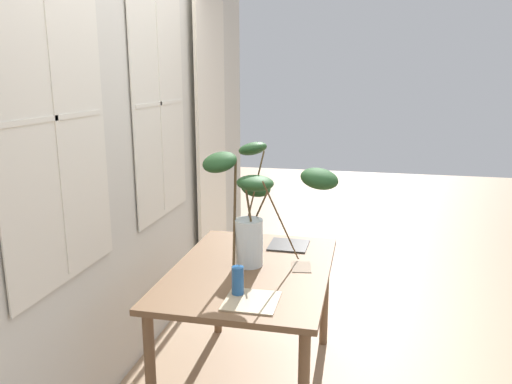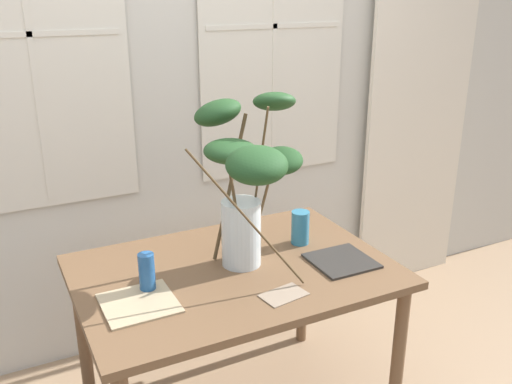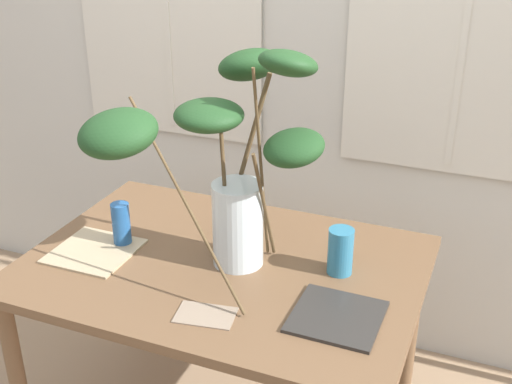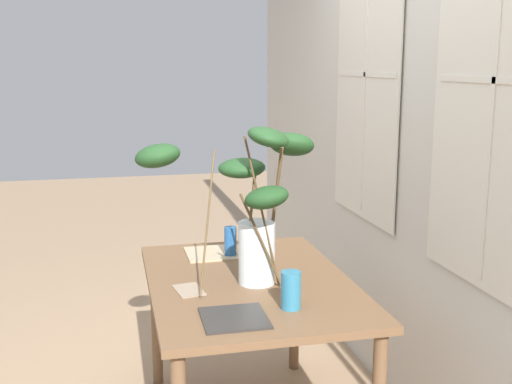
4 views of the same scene
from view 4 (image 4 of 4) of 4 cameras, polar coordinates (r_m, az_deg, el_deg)
The scene contains 8 objects.
back_wall_with_windows at distance 2.97m, azimuth 15.39°, elevation 5.85°, with size 5.60×0.14×2.81m.
dining_table at distance 2.86m, azimuth -0.60°, elevation -9.56°, with size 1.25×0.88×0.74m.
vase_with_branches at distance 2.68m, azimuth -0.87°, elevation -0.40°, with size 0.54×0.81×0.72m.
drinking_glass_blue_left at distance 3.14m, azimuth -2.32°, elevation -4.49°, with size 0.06×0.06×0.15m, color #235693.
drinking_glass_blue_right at distance 2.50m, azimuth 3.15°, elevation -8.80°, with size 0.08×0.08×0.15m, color teal.
plate_square_left at distance 3.20m, azimuth -3.96°, elevation -5.51°, with size 0.26×0.26×0.01m, color tan.
plate_square_right at distance 2.42m, azimuth -1.97°, elevation -11.26°, with size 0.24×0.24×0.01m, color #2D2B28.
napkin_folded at distance 2.72m, azimuth -6.04°, elevation -8.76°, with size 0.17×0.11×0.00m, color gray.
Camera 4 is at (2.61, -0.57, 1.69)m, focal length 44.49 mm.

